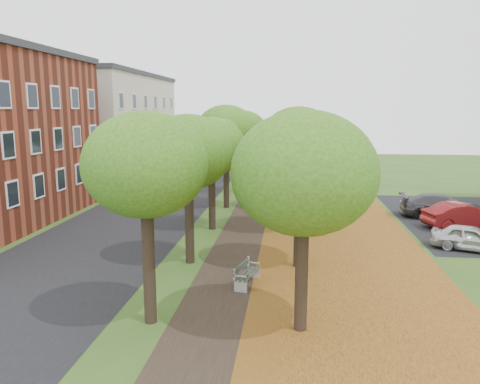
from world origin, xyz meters
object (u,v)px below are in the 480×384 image
(car_silver, at_px, (471,238))
(car_white, at_px, (437,206))
(car_red, at_px, (463,216))
(bench, at_px, (246,274))
(car_grey, at_px, (442,206))

(car_silver, bearing_deg, car_white, 16.47)
(car_white, bearing_deg, car_red, -173.11)
(car_red, bearing_deg, bench, 116.99)
(bench, height_order, car_silver, car_silver)
(car_silver, height_order, car_grey, car_grey)
(car_red, bearing_deg, car_grey, -7.06)
(car_silver, distance_m, car_grey, 7.18)
(bench, xyz_separation_m, car_red, (11.60, 10.20, 0.29))
(car_silver, height_order, car_red, car_red)
(bench, relative_size, car_red, 0.42)
(car_white, bearing_deg, bench, 138.36)
(car_grey, bearing_deg, car_white, 20.11)
(car_grey, height_order, car_white, car_grey)
(car_grey, bearing_deg, car_silver, 177.32)
(car_grey, bearing_deg, car_red, -168.83)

